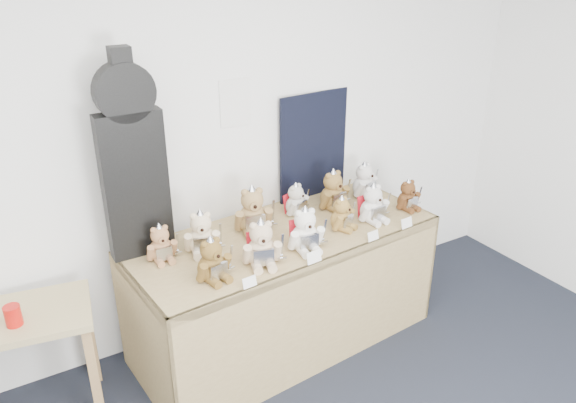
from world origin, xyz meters
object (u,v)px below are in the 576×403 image
teddy_front_right (342,215)px  teddy_back_far_left (161,245)px  teddy_back_right (333,192)px  teddy_front_end (408,196)px  teddy_back_centre_right (296,201)px  teddy_front_left (261,245)px  teddy_front_centre (305,231)px  teddy_back_left (202,234)px  teddy_back_centre_left (253,212)px  display_table (292,263)px  guitar_case (132,159)px  red_cup (13,316)px  teddy_back_end (364,181)px  teddy_front_far_left (212,261)px  teddy_front_far_right (373,205)px  side_table (10,337)px

teddy_front_right → teddy_back_far_left: (-1.11, 0.21, 0.00)m
teddy_back_right → teddy_front_end: bearing=-39.9°
teddy_back_centre_right → teddy_back_far_left: bearing=164.4°
teddy_front_left → teddy_back_far_left: (-0.47, 0.34, -0.02)m
teddy_front_centre → teddy_back_left: bearing=160.8°
teddy_back_far_left → teddy_front_right: bearing=-8.8°
teddy_back_left → teddy_back_centre_left: (0.38, 0.08, 0.02)m
display_table → guitar_case: size_ratio=1.71×
red_cup → teddy_back_end: teddy_back_end is taller
teddy_front_far_left → teddy_back_far_left: size_ratio=1.14×
teddy_back_centre_right → teddy_back_right: size_ratio=0.80×
teddy_back_left → teddy_front_far_right: bearing=7.4°
teddy_front_centre → red_cup: bearing=179.0°
teddy_front_end → teddy_back_far_left: teddy_back_far_left is taller
display_table → red_cup: 1.59m
guitar_case → teddy_back_centre_right: size_ratio=4.87×
teddy_back_right → teddy_front_far_right: bearing=-76.9°
teddy_front_far_left → teddy_front_far_right: bearing=-5.3°
side_table → teddy_front_right: 2.00m
teddy_front_far_right → teddy_back_far_left: (-1.35, 0.22, -0.02)m
teddy_front_right → teddy_back_centre_right: 0.36m
guitar_case → teddy_front_end: bearing=-11.5°
display_table → teddy_front_right: bearing=-13.1°
teddy_front_left → teddy_front_end: teddy_front_left is taller
side_table → teddy_back_centre_left: 1.50m
teddy_back_left → teddy_back_end: size_ratio=1.03×
teddy_back_right → teddy_back_centre_right: bearing=162.8°
side_table → teddy_back_far_left: bearing=6.4°
display_table → teddy_front_far_right: size_ratio=7.12×
red_cup → teddy_front_far_left: teddy_front_far_left is taller
teddy_front_left → teddy_back_left: (-0.23, 0.30, -0.01)m
display_table → teddy_back_end: teddy_back_end is taller
teddy_back_centre_left → teddy_back_centre_right: (0.36, 0.07, -0.04)m
teddy_back_centre_right → teddy_back_left: bearing=169.1°
display_table → teddy_front_end: (0.90, -0.04, 0.27)m
teddy_back_end → display_table: bearing=-178.6°
red_cup → teddy_back_far_left: (0.81, 0.05, 0.16)m
teddy_front_far_left → teddy_back_centre_right: teddy_front_far_left is taller
display_table → teddy_back_far_left: (-0.77, 0.16, 0.27)m
teddy_front_left → teddy_front_far_right: teddy_front_left is taller
teddy_back_far_left → teddy_front_far_left: bearing=-61.7°
teddy_front_far_right → teddy_back_centre_right: size_ratio=1.17×
teddy_front_left → teddy_back_right: 0.87m
teddy_back_centre_right → teddy_back_end: size_ratio=0.87×
side_table → teddy_front_far_right: teddy_front_far_right is taller
teddy_back_left → teddy_back_right: bearing=22.8°
teddy_front_right → teddy_front_end: bearing=-21.4°
side_table → teddy_front_left: size_ratio=2.97×
display_table → teddy_back_far_left: size_ratio=8.27×
teddy_front_far_right → red_cup: bearing=172.5°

